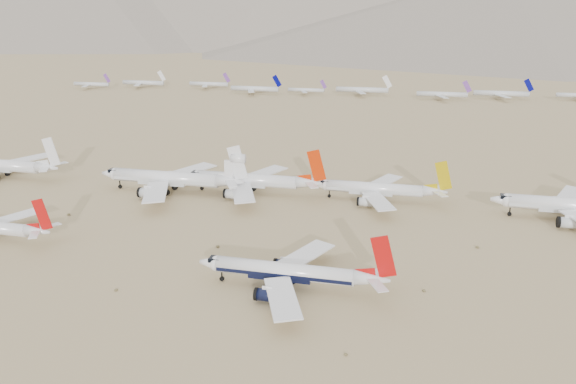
# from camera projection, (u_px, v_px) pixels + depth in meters

# --- Properties ---
(ground) EXTENTS (7000.00, 7000.00, 0.00)m
(ground) POSITION_uv_depth(u_px,v_px,m) (318.00, 283.00, 132.12)
(ground) COLOR #9B855A
(ground) RESTS_ON ground
(main_airliner) EXTENTS (43.45, 42.44, 15.33)m
(main_airliner) POSITION_uv_depth(u_px,v_px,m) (292.00, 272.00, 127.96)
(main_airliner) COLOR white
(main_airliner) RESTS_ON ground
(row2_gold_tail) EXTENTS (43.46, 42.50, 15.47)m
(row2_gold_tail) POSITION_uv_depth(u_px,v_px,m) (380.00, 189.00, 188.87)
(row2_gold_tail) COLOR white
(row2_gold_tail) RESTS_ON ground
(row2_orange_tail) EXTENTS (48.77, 47.71, 17.40)m
(row2_orange_tail) POSITION_uv_depth(u_px,v_px,m) (252.00, 180.00, 196.77)
(row2_orange_tail) COLOR white
(row2_orange_tail) RESTS_ON ground
(row2_white_trijet) EXTENTS (52.55, 51.36, 18.62)m
(row2_white_trijet) POSITION_uv_depth(u_px,v_px,m) (174.00, 178.00, 197.77)
(row2_white_trijet) COLOR white
(row2_white_trijet) RESTS_ON ground
(row2_white_twin) EXTENTS (48.70, 47.65, 17.40)m
(row2_white_twin) POSITION_uv_depth(u_px,v_px,m) (2.00, 166.00, 215.90)
(row2_white_twin) COLOR white
(row2_white_twin) RESTS_ON ground
(distant_storage_row) EXTENTS (664.36, 59.21, 14.87)m
(distant_storage_row) POSITION_uv_depth(u_px,v_px,m) (489.00, 94.00, 417.60)
(distant_storage_row) COLOR silver
(distant_storage_row) RESTS_ON ground
(desert_scrub) EXTENTS (261.14, 121.67, 0.63)m
(desert_scrub) POSITION_uv_depth(u_px,v_px,m) (306.00, 355.00, 103.56)
(desert_scrub) COLOR brown
(desert_scrub) RESTS_ON ground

